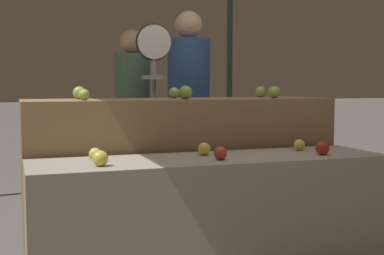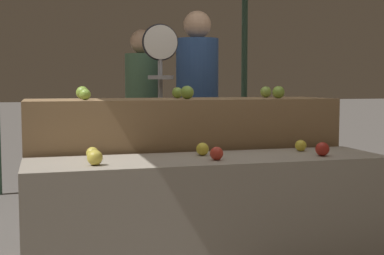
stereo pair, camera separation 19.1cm
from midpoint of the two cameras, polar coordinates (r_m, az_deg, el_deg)
display_counter_front at (r=3.16m, az=0.35°, el=-10.05°), size 2.07×0.55×0.76m
display_counter_back at (r=3.68m, az=-2.75°, el=-5.34°), size 2.07×0.55×1.08m
apple_front_0 at (r=2.82m, az=-11.68°, el=-3.25°), size 0.08×0.08×0.08m
apple_front_1 at (r=2.98m, az=1.22°, el=-2.77°), size 0.08×0.08×0.08m
apple_front_2 at (r=3.25m, az=12.12°, el=-2.17°), size 0.08×0.08×0.08m
apple_front_3 at (r=3.04m, az=-12.07°, el=-2.78°), size 0.07×0.07×0.07m
apple_front_4 at (r=3.17m, az=-0.40°, el=-2.31°), size 0.08×0.08×0.08m
apple_front_5 at (r=3.44m, az=9.83°, el=-1.84°), size 0.07×0.07×0.07m
apple_back_0 at (r=3.39m, az=-13.04°, el=3.43°), size 0.07×0.07×0.07m
apple_back_1 at (r=3.51m, az=-2.24°, el=3.75°), size 0.09×0.09×0.09m
apple_back_2 at (r=3.77m, az=7.36°, el=3.77°), size 0.09×0.09×0.09m
apple_back_3 at (r=3.61m, az=-13.42°, el=3.62°), size 0.08×0.08×0.08m
apple_back_4 at (r=3.72m, az=-3.39°, el=3.72°), size 0.08×0.08×0.08m
apple_back_5 at (r=3.96m, az=5.97°, el=3.80°), size 0.08×0.08×0.08m
produce_scale at (r=4.19m, az=-5.37°, el=4.93°), size 0.29×0.20×1.64m
person_vendor_at_scale at (r=4.62m, az=-1.54°, el=3.03°), size 0.37×0.37×1.80m
person_customer_left at (r=4.92m, az=-7.45°, el=2.29°), size 0.37×0.37×1.67m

